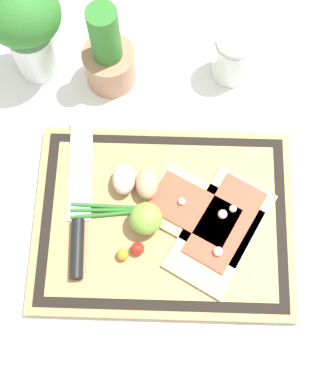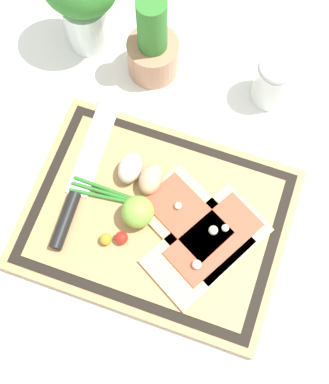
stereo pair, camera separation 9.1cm
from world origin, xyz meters
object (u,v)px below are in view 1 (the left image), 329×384
egg_brown (147,184)px  cherry_tomato_yellow (123,255)px  lime (146,219)px  sauce_jar (233,58)px  pizza_slice_near (222,229)px  herb_pot (109,57)px  herb_glass (25,25)px  pizza_slice_far (199,213)px  cherry_tomato_red (138,248)px  egg_pink (124,179)px  knife (78,221)px

egg_brown → cherry_tomato_yellow: (-0.04, -0.12, -0.01)m
lime → sauce_jar: 0.35m
pizza_slice_near → egg_brown: (-0.13, 0.07, 0.01)m
egg_brown → herb_pot: herb_pot is taller
pizza_slice_near → herb_glass: 0.48m
pizza_slice_far → herb_pot: herb_pot is taller
cherry_tomato_yellow → sauce_jar: bearing=63.6°
cherry_tomato_red → sauce_jar: sauce_jar is taller
egg_brown → cherry_tomato_yellow: bearing=-106.4°
egg_brown → egg_pink: size_ratio=1.00×
knife → cherry_tomato_red: size_ratio=13.42×
knife → lime: 0.12m
pizza_slice_near → egg_pink: size_ratio=4.11×
cherry_tomato_yellow → sauce_jar: size_ratio=0.19×
lime → cherry_tomato_red: (-0.01, -0.05, -0.02)m
cherry_tomato_red → herb_glass: size_ratio=0.10×
cherry_tomato_yellow → sauce_jar: sauce_jar is taller
pizza_slice_far → herb_glass: bearing=136.0°
pizza_slice_near → knife: bearing=178.5°
pizza_slice_near → cherry_tomato_red: 0.15m
pizza_slice_near → sauce_jar: (0.02, 0.32, 0.02)m
pizza_slice_far → herb_glass: size_ratio=1.03×
pizza_slice_far → sauce_jar: sauce_jar is taller
herb_pot → sauce_jar: bearing=4.5°
pizza_slice_near → egg_pink: (-0.17, 0.08, 0.01)m
herb_pot → cherry_tomato_red: bearing=-79.0°
egg_brown → herb_pot: size_ratio=0.30×
pizza_slice_near → cherry_tomato_red: (-0.14, -0.04, 0.01)m
herb_glass → pizza_slice_far: bearing=-44.0°
egg_brown → herb_glass: bearing=130.8°
herb_glass → egg_pink: bearing=-54.1°
pizza_slice_near → pizza_slice_far: bearing=143.7°
knife → egg_brown: (0.11, 0.07, 0.01)m
egg_brown → herb_glass: herb_glass is taller
egg_brown → egg_pink: 0.04m
egg_brown → lime: lime is taller
cherry_tomato_red → herb_glass: 0.43m
herb_pot → herb_glass: 0.15m
knife → cherry_tomato_red: same height
pizza_slice_near → egg_pink: 0.19m
cherry_tomato_yellow → herb_pot: bearing=96.8°
egg_pink → pizza_slice_near: bearing=-25.4°
pizza_slice_near → herb_glass: herb_glass is taller
pizza_slice_near → cherry_tomato_yellow: pizza_slice_near is taller
lime → herb_glass: 0.39m
egg_pink → sauce_jar: bearing=52.0°
egg_pink → knife: bearing=-135.3°
herb_pot → egg_brown: bearing=-71.3°
pizza_slice_near → cherry_tomato_yellow: 0.17m
pizza_slice_near → egg_pink: egg_pink is taller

